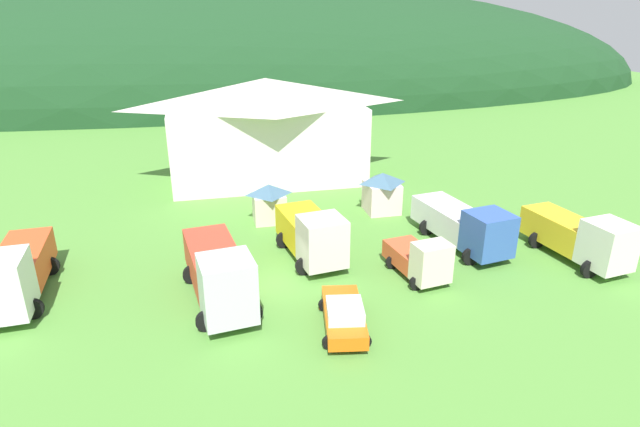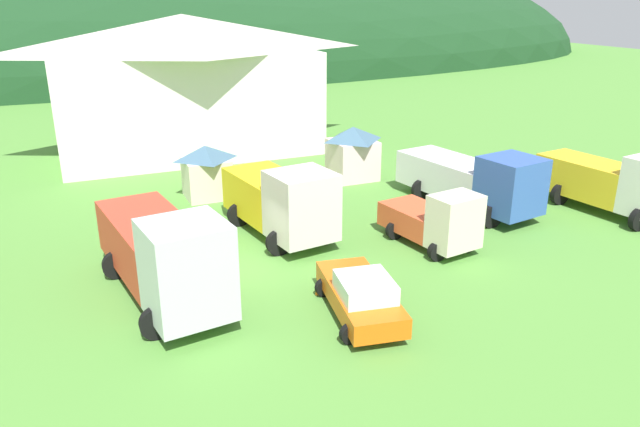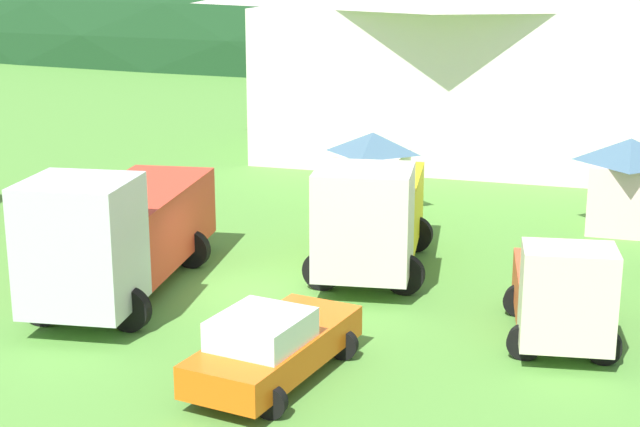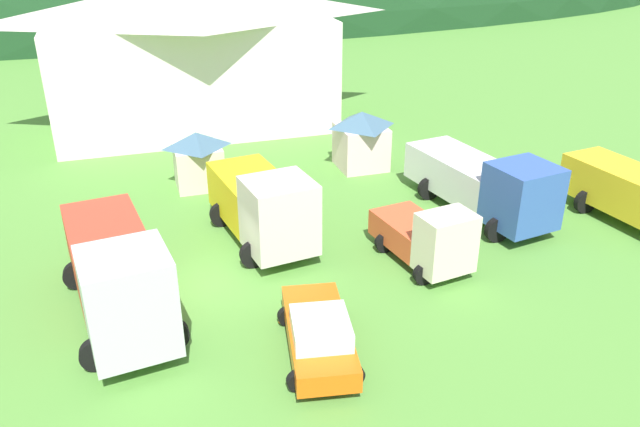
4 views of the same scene
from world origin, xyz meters
name	(u,v)px [view 2 (image 2 of 4)]	position (x,y,z in m)	size (l,w,h in m)	color
ground_plane	(240,270)	(0.00, 0.00, 0.00)	(200.00, 200.00, 0.00)	#518C38
forested_hill_backdrop	(93,68)	(0.00, 74.93, 0.00)	(175.11, 60.00, 38.65)	#193D1E
depot_building	(186,84)	(2.35, 19.45, 4.70)	(18.11, 8.71, 9.13)	white
play_shed_cream	(206,171)	(1.08, 9.60, 1.47)	(2.49, 2.44, 2.84)	beige
play_shed_pink	(353,152)	(9.80, 9.59, 1.60)	(2.66, 2.70, 3.11)	beige
tow_truck_silver	(164,253)	(-3.06, -1.29, 1.81)	(3.99, 8.66, 3.73)	silver
flatbed_truck_yellow	(282,200)	(2.82, 2.67, 1.75)	(3.87, 6.98, 3.44)	silver
light_truck_cream	(436,220)	(8.42, -1.14, 1.24)	(2.93, 4.85, 2.67)	beige
box_truck_blue	(474,179)	(12.91, 2.22, 1.61)	(4.06, 8.37, 3.21)	#3356AD
heavy_rig_striped	(618,182)	(18.92, -1.24, 1.66)	(3.68, 7.51, 3.28)	silver
service_pickup_orange	(361,295)	(2.71, -5.21, 0.83)	(2.83, 5.07, 1.66)	orange
traffic_cone_near_pickup	(317,294)	(2.01, -3.14, 0.00)	(0.36, 0.36, 0.65)	orange
traffic_cone_mid_row	(325,294)	(2.29, -3.22, 0.00)	(0.36, 0.36, 0.58)	orange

